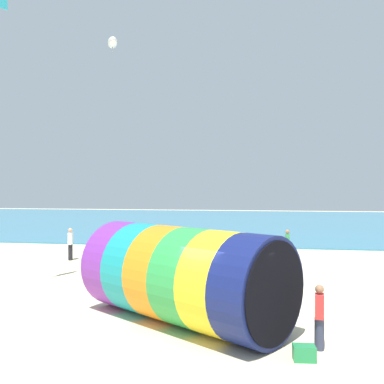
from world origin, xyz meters
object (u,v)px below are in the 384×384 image
(bystander_mid_beach, at_px, (70,244))
(cooler_box, at_px, (304,353))
(kite_handler, at_px, (319,317))
(bystander_near_water, at_px, (287,245))
(bystander_far_left, at_px, (226,248))
(kite_white_parafoil, at_px, (113,43))
(giant_inflatable_tube, at_px, (183,275))

(bystander_mid_beach, distance_m, cooler_box, 16.54)
(kite_handler, height_order, bystander_near_water, bystander_near_water)
(cooler_box, bearing_deg, bystander_near_water, 87.56)
(bystander_far_left, bearing_deg, cooler_box, -77.53)
(kite_white_parafoil, distance_m, bystander_far_left, 11.60)
(giant_inflatable_tube, distance_m, kite_handler, 4.13)
(bystander_near_water, height_order, bystander_far_left, bystander_near_water)
(kite_white_parafoil, relative_size, bystander_mid_beach, 0.74)
(giant_inflatable_tube, bearing_deg, bystander_mid_beach, 129.48)
(bystander_far_left, bearing_deg, bystander_mid_beach, -179.12)
(giant_inflatable_tube, bearing_deg, bystander_far_left, 86.37)
(kite_handler, distance_m, bystander_mid_beach, 16.31)
(giant_inflatable_tube, relative_size, bystander_far_left, 4.18)
(kite_white_parafoil, xyz_separation_m, bystander_near_water, (8.26, 5.15, -9.83))
(kite_handler, xyz_separation_m, bystander_far_left, (-3.14, 11.43, 0.02))
(bystander_near_water, bearing_deg, giant_inflatable_tube, -108.83)
(kite_white_parafoil, bearing_deg, bystander_far_left, 35.47)
(bystander_mid_beach, bearing_deg, giant_inflatable_tube, -50.52)
(kite_handler, bearing_deg, kite_white_parafoil, 135.87)
(giant_inflatable_tube, bearing_deg, cooler_box, -34.98)
(kite_white_parafoil, relative_size, bystander_near_water, 0.77)
(giant_inflatable_tube, distance_m, bystander_far_left, 9.88)
(bystander_far_left, height_order, cooler_box, bystander_far_left)
(kite_handler, relative_size, bystander_mid_beach, 0.92)
(kite_white_parafoil, height_order, cooler_box, kite_white_parafoil)
(kite_handler, relative_size, bystander_near_water, 0.96)
(bystander_near_water, distance_m, bystander_far_left, 3.65)
(bystander_near_water, xyz_separation_m, bystander_mid_beach, (-11.90, -1.73, 0.05))
(bystander_near_water, bearing_deg, kite_white_parafoil, -148.07)
(giant_inflatable_tube, xyz_separation_m, kite_handler, (3.77, -1.58, -0.61))
(kite_white_parafoil, bearing_deg, giant_inflatable_tube, -55.33)
(kite_white_parafoil, relative_size, cooler_box, 2.54)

